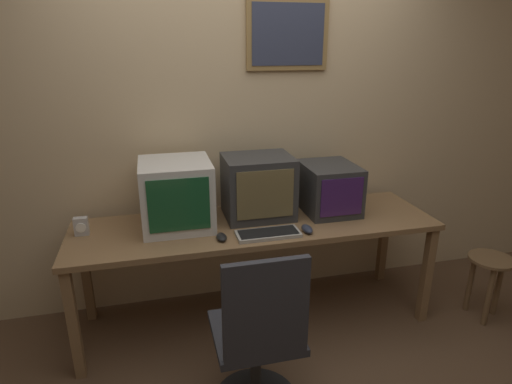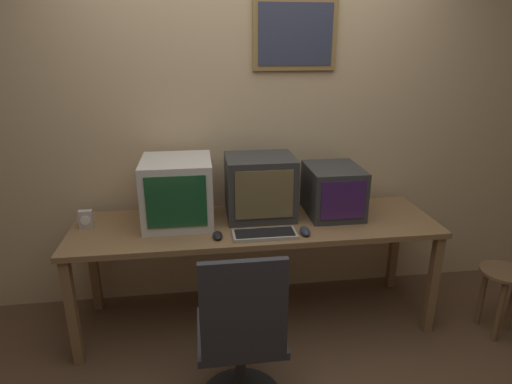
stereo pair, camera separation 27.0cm
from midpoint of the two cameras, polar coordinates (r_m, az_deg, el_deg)
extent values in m
cube|color=#D1B284|center=(3.02, 1.45, 9.02)|extent=(8.00, 0.05, 2.60)
cube|color=olive|center=(3.00, 7.99, 20.08)|extent=(0.56, 0.02, 0.45)
cube|color=#33384C|center=(2.99, 8.06, 20.08)|extent=(0.49, 0.01, 0.39)
cube|color=olive|center=(2.78, 2.78, -4.47)|extent=(2.34, 0.67, 0.04)
cube|color=olive|center=(2.75, -20.69, -14.96)|extent=(0.06, 0.06, 0.70)
cube|color=olive|center=(3.12, 24.87, -11.24)|extent=(0.06, 0.06, 0.70)
cube|color=olive|center=(3.23, -18.61, -9.31)|extent=(0.06, 0.06, 0.70)
cube|color=olive|center=(3.55, 20.06, -6.80)|extent=(0.06, 0.06, 0.70)
cube|color=beige|center=(2.74, -7.65, 0.06)|extent=(0.43, 0.44, 0.42)
cube|color=#194C28|center=(2.52, -7.60, -1.43)|extent=(0.36, 0.01, 0.32)
cube|color=#333333|center=(2.82, 3.28, 0.67)|extent=(0.44, 0.37, 0.41)
cube|color=brown|center=(2.64, 4.05, -0.45)|extent=(0.36, 0.01, 0.31)
cube|color=#333333|center=(2.94, 12.84, 0.15)|extent=(0.35, 0.41, 0.33)
cube|color=#3D1E56|center=(2.75, 14.35, -1.16)|extent=(0.29, 0.01, 0.25)
cube|color=#A8A399|center=(2.59, 4.16, -5.73)|extent=(0.39, 0.16, 0.02)
cube|color=black|center=(2.58, 4.17, -5.47)|extent=(0.36, 0.13, 0.00)
ellipsoid|color=#282D3D|center=(2.64, 9.48, -5.23)|extent=(0.06, 0.12, 0.04)
ellipsoid|color=black|center=(2.56, -2.14, -5.88)|extent=(0.06, 0.11, 0.03)
cube|color=#B7B2AD|center=(2.84, -19.24, -3.47)|extent=(0.08, 0.05, 0.11)
cylinder|color=white|center=(2.82, -19.34, -3.67)|extent=(0.06, 0.00, 0.06)
cylinder|color=#282828|center=(2.42, 1.38, -22.42)|extent=(0.06, 0.06, 0.41)
cube|color=#2D2D33|center=(2.28, 1.42, -18.23)|extent=(0.43, 0.43, 0.04)
cube|color=#2D2D33|center=(1.97, 2.45, -15.55)|extent=(0.40, 0.04, 0.49)
cylinder|color=brown|center=(3.28, 32.34, -9.06)|extent=(0.30, 0.30, 0.02)
cylinder|color=brown|center=(3.44, 33.00, -12.20)|extent=(0.04, 0.04, 0.44)
cylinder|color=brown|center=(3.41, 30.01, -11.95)|extent=(0.04, 0.04, 0.44)
cylinder|color=brown|center=(3.29, 31.89, -13.43)|extent=(0.04, 0.04, 0.44)
camera|label=1|loc=(0.14, -87.14, 1.00)|focal=30.00mm
camera|label=2|loc=(0.14, 92.86, -1.00)|focal=30.00mm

